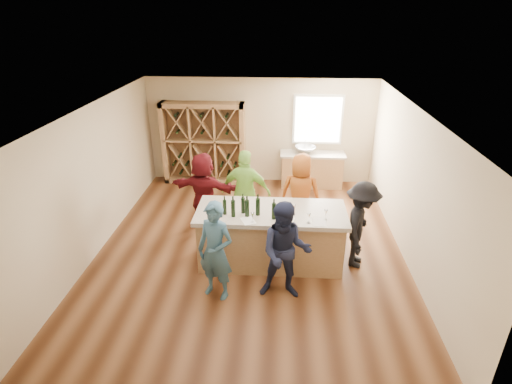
# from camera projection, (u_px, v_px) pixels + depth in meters

# --- Properties ---
(floor) EXTENTS (6.00, 7.00, 0.10)m
(floor) POSITION_uv_depth(u_px,v_px,m) (250.00, 249.00, 8.10)
(floor) COLOR brown
(floor) RESTS_ON ground
(ceiling) EXTENTS (6.00, 7.00, 0.10)m
(ceiling) POSITION_uv_depth(u_px,v_px,m) (249.00, 107.00, 6.87)
(ceiling) COLOR white
(ceiling) RESTS_ON ground
(wall_back) EXTENTS (6.00, 0.10, 2.80)m
(wall_back) POSITION_uv_depth(u_px,v_px,m) (260.00, 131.00, 10.70)
(wall_back) COLOR #C5B18E
(wall_back) RESTS_ON ground
(wall_front) EXTENTS (6.00, 0.10, 2.80)m
(wall_front) POSITION_uv_depth(u_px,v_px,m) (224.00, 318.00, 4.28)
(wall_front) COLOR #C5B18E
(wall_front) RESTS_ON ground
(wall_left) EXTENTS (0.10, 7.00, 2.80)m
(wall_left) POSITION_uv_depth(u_px,v_px,m) (92.00, 180.00, 7.67)
(wall_left) COLOR #C5B18E
(wall_left) RESTS_ON ground
(wall_right) EXTENTS (0.10, 7.00, 2.80)m
(wall_right) POSITION_uv_depth(u_px,v_px,m) (416.00, 189.00, 7.30)
(wall_right) COLOR #C5B18E
(wall_right) RESTS_ON ground
(window_frame) EXTENTS (1.30, 0.06, 1.30)m
(window_frame) POSITION_uv_depth(u_px,v_px,m) (318.00, 120.00, 10.39)
(window_frame) COLOR white
(window_frame) RESTS_ON wall_back
(window_pane) EXTENTS (1.18, 0.01, 1.18)m
(window_pane) POSITION_uv_depth(u_px,v_px,m) (318.00, 120.00, 10.35)
(window_pane) COLOR white
(window_pane) RESTS_ON wall_back
(wine_rack) EXTENTS (2.20, 0.45, 2.20)m
(wine_rack) POSITION_uv_depth(u_px,v_px,m) (204.00, 144.00, 10.66)
(wine_rack) COLOR #9D754B
(wine_rack) RESTS_ON floor
(back_counter_base) EXTENTS (1.60, 0.58, 0.86)m
(back_counter_base) POSITION_uv_depth(u_px,v_px,m) (312.00, 170.00, 10.71)
(back_counter_base) COLOR #9D754B
(back_counter_base) RESTS_ON floor
(back_counter_top) EXTENTS (1.70, 0.62, 0.06)m
(back_counter_top) POSITION_uv_depth(u_px,v_px,m) (313.00, 154.00, 10.51)
(back_counter_top) COLOR #AFA290
(back_counter_top) RESTS_ON back_counter_base
(sink) EXTENTS (0.54, 0.54, 0.19)m
(sink) POSITION_uv_depth(u_px,v_px,m) (305.00, 150.00, 10.47)
(sink) COLOR silver
(sink) RESTS_ON back_counter_top
(faucet) EXTENTS (0.02, 0.02, 0.30)m
(faucet) POSITION_uv_depth(u_px,v_px,m) (305.00, 145.00, 10.61)
(faucet) COLOR silver
(faucet) RESTS_ON back_counter_top
(tasting_counter_base) EXTENTS (2.60, 1.00, 1.00)m
(tasting_counter_base) POSITION_uv_depth(u_px,v_px,m) (271.00, 238.00, 7.46)
(tasting_counter_base) COLOR #9D754B
(tasting_counter_base) RESTS_ON floor
(tasting_counter_top) EXTENTS (2.72, 1.12, 0.08)m
(tasting_counter_top) POSITION_uv_depth(u_px,v_px,m) (271.00, 213.00, 7.23)
(tasting_counter_top) COLOR #AFA290
(tasting_counter_top) RESTS_ON tasting_counter_base
(wine_bottle_a) EXTENTS (0.09, 0.09, 0.27)m
(wine_bottle_a) POSITION_uv_depth(u_px,v_px,m) (225.00, 207.00, 7.04)
(wine_bottle_a) COLOR black
(wine_bottle_a) RESTS_ON tasting_counter_top
(wine_bottle_b) EXTENTS (0.10, 0.10, 0.31)m
(wine_bottle_b) POSITION_uv_depth(u_px,v_px,m) (233.00, 209.00, 6.95)
(wine_bottle_b) COLOR black
(wine_bottle_b) RESTS_ON tasting_counter_top
(wine_bottle_c) EXTENTS (0.08, 0.08, 0.29)m
(wine_bottle_c) POSITION_uv_depth(u_px,v_px,m) (243.00, 205.00, 7.08)
(wine_bottle_c) COLOR black
(wine_bottle_c) RESTS_ON tasting_counter_top
(wine_bottle_d) EXTENTS (0.10, 0.10, 0.31)m
(wine_bottle_d) POSITION_uv_depth(u_px,v_px,m) (247.00, 208.00, 6.95)
(wine_bottle_d) COLOR black
(wine_bottle_d) RESTS_ON tasting_counter_top
(wine_bottle_e) EXTENTS (0.09, 0.09, 0.32)m
(wine_bottle_e) POSITION_uv_depth(u_px,v_px,m) (258.00, 207.00, 7.00)
(wine_bottle_e) COLOR black
(wine_bottle_e) RESTS_ON tasting_counter_top
(wine_glass_a) EXTENTS (0.08, 0.08, 0.18)m
(wine_glass_a) POSITION_uv_depth(u_px,v_px,m) (252.00, 218.00, 6.78)
(wine_glass_a) COLOR white
(wine_glass_a) RESTS_ON tasting_counter_top
(wine_glass_b) EXTENTS (0.08, 0.08, 0.17)m
(wine_glass_b) POSITION_uv_depth(u_px,v_px,m) (285.00, 218.00, 6.79)
(wine_glass_b) COLOR white
(wine_glass_b) RESTS_ON tasting_counter_top
(wine_glass_c) EXTENTS (0.07, 0.07, 0.16)m
(wine_glass_c) POSITION_uv_depth(u_px,v_px,m) (309.00, 219.00, 6.77)
(wine_glass_c) COLOR white
(wine_glass_c) RESTS_ON tasting_counter_top
(wine_glass_d) EXTENTS (0.09, 0.09, 0.20)m
(wine_glass_d) POSITION_uv_depth(u_px,v_px,m) (294.00, 210.00, 7.03)
(wine_glass_d) COLOR white
(wine_glass_d) RESTS_ON tasting_counter_top
(wine_glass_e) EXTENTS (0.09, 0.09, 0.19)m
(wine_glass_e) POSITION_uv_depth(u_px,v_px,m) (326.00, 215.00, 6.87)
(wine_glass_e) COLOR white
(wine_glass_e) RESTS_ON tasting_counter_top
(tasting_menu_a) EXTENTS (0.31, 0.35, 0.00)m
(tasting_menu_a) POSITION_uv_depth(u_px,v_px,m) (248.00, 221.00, 6.87)
(tasting_menu_a) COLOR white
(tasting_menu_a) RESTS_ON tasting_counter_top
(tasting_menu_b) EXTENTS (0.24, 0.30, 0.00)m
(tasting_menu_b) POSITION_uv_depth(u_px,v_px,m) (288.00, 221.00, 6.86)
(tasting_menu_b) COLOR white
(tasting_menu_b) RESTS_ON tasting_counter_top
(tasting_menu_c) EXTENTS (0.23, 0.31, 0.00)m
(tasting_menu_c) POSITION_uv_depth(u_px,v_px,m) (319.00, 222.00, 6.84)
(tasting_menu_c) COLOR white
(tasting_menu_c) RESTS_ON tasting_counter_top
(person_near_left) EXTENTS (0.75, 0.66, 1.72)m
(person_near_left) POSITION_uv_depth(u_px,v_px,m) (216.00, 251.00, 6.41)
(person_near_left) COLOR #335972
(person_near_left) RESTS_ON floor
(person_near_right) EXTENTS (0.84, 0.47, 1.72)m
(person_near_right) POSITION_uv_depth(u_px,v_px,m) (286.00, 252.00, 6.39)
(person_near_right) COLOR #191E38
(person_near_right) RESTS_ON floor
(person_server) EXTENTS (0.77, 1.17, 1.67)m
(person_server) POSITION_uv_depth(u_px,v_px,m) (361.00, 225.00, 7.23)
(person_server) COLOR black
(person_server) RESTS_ON floor
(person_far_mid) EXTENTS (1.14, 0.71, 1.81)m
(person_far_mid) POSITION_uv_depth(u_px,v_px,m) (246.00, 192.00, 8.36)
(person_far_mid) COLOR #8CC64C
(person_far_mid) RESTS_ON floor
(person_far_right) EXTENTS (0.93, 0.69, 1.74)m
(person_far_right) POSITION_uv_depth(u_px,v_px,m) (300.00, 193.00, 8.36)
(person_far_right) COLOR #994C19
(person_far_right) RESTS_ON floor
(person_far_left) EXTENTS (1.66, 0.85, 1.71)m
(person_far_left) POSITION_uv_depth(u_px,v_px,m) (204.00, 191.00, 8.51)
(person_far_left) COLOR #590F14
(person_far_left) RESTS_ON floor
(wine_bottle_f) EXTENTS (0.07, 0.07, 0.30)m
(wine_bottle_f) POSITION_uv_depth(u_px,v_px,m) (274.00, 211.00, 6.87)
(wine_bottle_f) COLOR black
(wine_bottle_f) RESTS_ON tasting_counter_top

